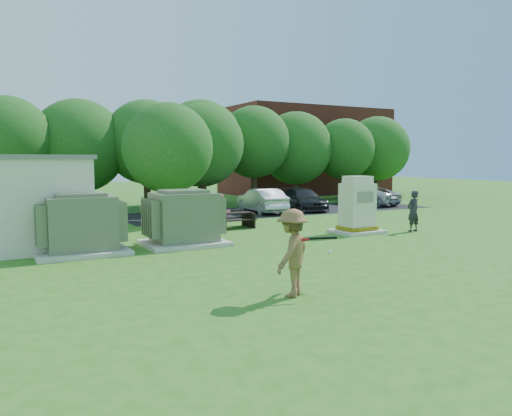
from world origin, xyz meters
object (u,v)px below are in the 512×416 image
person_by_generator (413,211)px  car_white (196,204)px  person_at_picnic (221,213)px  car_silver_b (367,196)px  transformer_left (80,225)px  batter (292,253)px  car_silver_a (262,201)px  generator_cabinet (357,208)px  car_dark (303,199)px  picnic_table (234,218)px  transformer_right (184,219)px

person_by_generator → car_white: size_ratio=0.48×
person_at_picnic → car_silver_b: person_at_picnic is taller
transformer_left → batter: transformer_left is taller
car_silver_a → generator_cabinet: bearing=92.2°
car_dark → car_silver_b: car_dark is taller
picnic_table → car_silver_b: bearing=24.4°
generator_cabinet → car_silver_b: bearing=47.1°
car_white → car_dark: size_ratio=0.81×
transformer_left → car_white: size_ratio=0.79×
person_by_generator → person_at_picnic: person_by_generator is taller
transformer_right → car_silver_b: 19.38m
transformer_right → generator_cabinet: (7.67, -0.75, 0.12)m
batter → person_by_generator: size_ratio=1.12×
picnic_table → car_silver_b: (13.30, 6.04, 0.19)m
person_by_generator → car_silver_b: person_by_generator is taller
picnic_table → person_by_generator: size_ratio=0.94×
transformer_left → car_silver_b: size_ratio=0.64×
picnic_table → car_dark: bearing=35.7°
picnic_table → car_white: bearing=85.9°
picnic_table → batter: (-4.00, -11.15, 0.57)m
transformer_right → picnic_table: (3.71, 3.26, -0.51)m
generator_cabinet → car_dark: bearing=69.5°
transformer_left → car_silver_a: size_ratio=0.67×
picnic_table → car_silver_a: size_ratio=0.38×
person_at_picnic → car_white: person_at_picnic is taller
transformer_left → person_at_picnic: transformer_left is taller
transformer_left → car_dark: size_ratio=0.64×
car_dark → car_silver_b: size_ratio=1.00×
transformer_right → person_by_generator: transformer_right is taller
person_at_picnic → car_dark: size_ratio=0.37×
batter → person_by_generator: bearing=176.6°
car_silver_b → car_dark: bearing=-4.3°
batter → car_white: size_ratio=0.54×
batter → car_silver_b: bearing=-169.7°
car_dark → batter: bearing=-113.8°
batter → person_at_picnic: 10.59m
car_silver_a → picnic_table: bearing=55.1°
person_at_picnic → car_silver_a: 8.38m
person_at_picnic → transformer_right: bearing=-133.4°
person_at_picnic → car_white: bearing=82.0°
transformer_right → batter: size_ratio=1.47×
generator_cabinet → picnic_table: (-3.96, 4.01, -0.63)m
transformer_right → car_silver_b: (17.00, 9.30, -0.32)m
generator_cabinet → car_white: size_ratio=0.66×
picnic_table → transformer_left: bearing=-156.3°
car_silver_b → person_by_generator: bearing=47.0°
car_white → transformer_right: bearing=-130.9°
transformer_right → car_dark: transformer_right is taller
transformer_left → generator_cabinet: bearing=-3.8°
generator_cabinet → car_silver_a: generator_cabinet is taller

